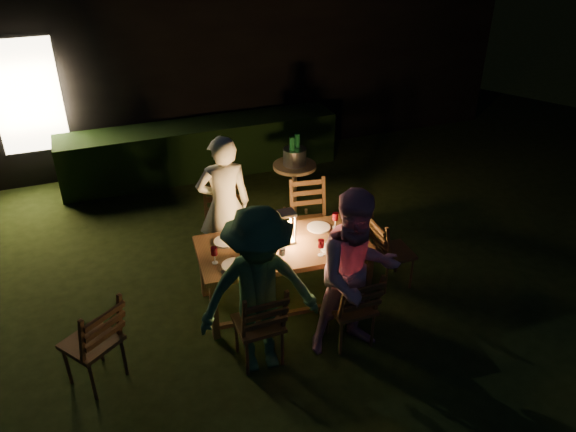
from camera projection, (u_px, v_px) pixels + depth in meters
name	position (u px, v px, depth m)	size (l,w,h in m)	color
garden_envelope	(192.00, 36.00, 10.16)	(40.00, 40.00, 3.20)	black
dining_table	(284.00, 251.00, 5.70)	(1.80, 1.00, 0.72)	#4D3319
chair_near_left	(260.00, 337.00, 5.14)	(0.42, 0.45, 0.93)	#4D3319
chair_near_right	(351.00, 319.00, 5.36)	(0.41, 0.44, 0.91)	#4D3319
chair_far_left	(228.00, 246.00, 6.40)	(0.56, 0.59, 1.05)	#4D3319
chair_far_right	(311.00, 235.00, 6.66)	(0.50, 0.52, 0.97)	#4D3319
chair_end	(391.00, 263.00, 6.19)	(0.44, 0.41, 0.89)	#4D3319
chair_spare	(96.00, 355.00, 4.91)	(0.62, 0.62, 0.96)	#4D3319
person_house_side	(224.00, 205.00, 6.20)	(0.60, 0.39, 1.64)	white
person_opp_right	(356.00, 274.00, 5.04)	(0.81, 0.63, 1.67)	#DA96B6
person_opp_left	(259.00, 293.00, 4.83)	(1.06, 0.61, 1.64)	#31633F
lantern	(287.00, 229.00, 5.64)	(0.16, 0.16, 0.35)	white
plate_far_left	(226.00, 241.00, 5.72)	(0.25, 0.25, 0.01)	white
plate_near_left	(234.00, 265.00, 5.35)	(0.25, 0.25, 0.01)	white
plate_far_right	(319.00, 227.00, 5.96)	(0.25, 0.25, 0.01)	white
plate_near_right	(333.00, 249.00, 5.59)	(0.25, 0.25, 0.01)	white
wineglass_a	(248.00, 228.00, 5.79)	(0.06, 0.06, 0.18)	#59070F
wineglass_b	(214.00, 255.00, 5.35)	(0.06, 0.06, 0.18)	#59070F
wineglass_c	(321.00, 248.00, 5.46)	(0.06, 0.06, 0.18)	#59070F
wineglass_d	(335.00, 220.00, 5.93)	(0.06, 0.06, 0.18)	#59070F
wineglass_e	(282.00, 255.00, 5.35)	(0.06, 0.06, 0.18)	silver
bottle_table	(259.00, 237.00, 5.54)	(0.07, 0.07, 0.28)	#0F471E
napkin_left	(278.00, 264.00, 5.36)	(0.18, 0.14, 0.01)	red
napkin_right	(345.00, 252.00, 5.55)	(0.18, 0.14, 0.01)	red
phone	(229.00, 271.00, 5.27)	(0.14, 0.07, 0.01)	black
side_table	(295.00, 171.00, 7.31)	(0.57, 0.57, 0.76)	olive
ice_bucket	(295.00, 157.00, 7.21)	(0.30, 0.30, 0.22)	#A5A8AD
bottle_bucket_a	(292.00, 155.00, 7.14)	(0.07, 0.07, 0.32)	#0F471E
bottle_bucket_b	(297.00, 151.00, 7.24)	(0.07, 0.07, 0.32)	#0F471E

